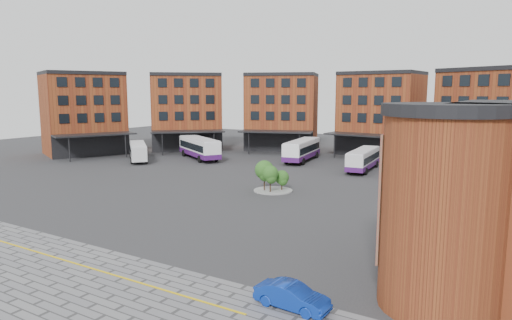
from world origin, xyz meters
The scene contains 11 objects.
ground centered at (0.00, 0.00, 0.00)m, with size 160.00×160.00×0.00m, color #28282B.
yellow_line centered at (2.00, -14.00, 0.03)m, with size 26.00×0.15×0.02m, color gold.
main_building centered at (-4.77, 38.25, 7.23)m, with size 94.14×42.48×14.60m.
tree_island centered at (1.89, 11.54, 1.90)m, with size 4.40×4.40×3.52m.
bus_a centered at (-27.82, 20.43, 1.71)m, with size 9.12×8.53×2.88m.
bus_b centered at (-20.68, 27.29, 1.91)m, with size 12.15×9.02×3.53m.
bus_c centered at (-4.98, 34.05, 1.84)m, with size 4.56×12.35×3.40m.
bus_d centered at (6.34, 30.55, 1.63)m, with size 3.39×10.88×3.02m.
bus_e centered at (18.59, 29.46, 1.89)m, with size 7.18×12.54×3.48m.
bus_f centered at (21.12, 26.55, 1.60)m, with size 8.10×9.89×2.95m.
blue_car centered at (16.63, -12.12, 0.66)m, with size 1.40×4.02×1.32m, color #0B2D99.
Camera 1 is at (26.66, -32.17, 11.20)m, focal length 32.00 mm.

